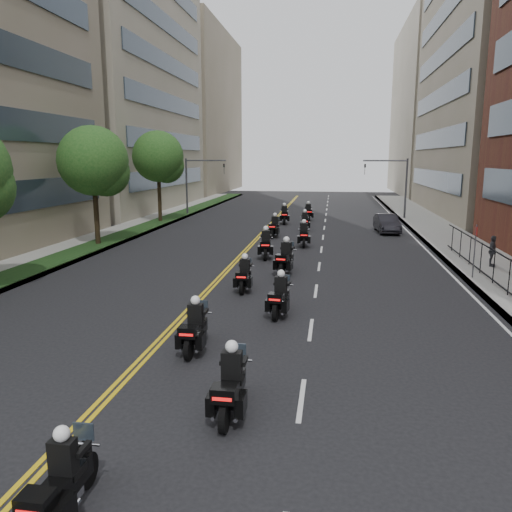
{
  "coord_description": "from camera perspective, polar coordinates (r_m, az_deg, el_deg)",
  "views": [
    {
      "loc": [
        3.79,
        -6.04,
        5.68
      ],
      "look_at": [
        0.65,
        14.52,
        1.56
      ],
      "focal_mm": 35.0,
      "sensor_mm": 36.0,
      "label": 1
    }
  ],
  "objects": [
    {
      "name": "sidewalk_right",
      "position": [
        32.59,
        23.14,
        0.38
      ],
      "size": [
        4.0,
        90.0,
        0.15
      ],
      "primitive_type": "cube",
      "color": "gray",
      "rests_on": "ground"
    },
    {
      "name": "sidewalk_left",
      "position": [
        35.28,
        -18.03,
        1.5
      ],
      "size": [
        4.0,
        90.0,
        0.15
      ],
      "primitive_type": "cube",
      "color": "gray",
      "rests_on": "ground"
    },
    {
      "name": "grass_strip",
      "position": [
        34.91,
        -16.87,
        1.63
      ],
      "size": [
        2.0,
        90.0,
        0.04
      ],
      "primitive_type": "cube",
      "color": "#133413",
      "rests_on": "sidewalk_left"
    },
    {
      "name": "building_right_far",
      "position": [
        86.2,
        21.31,
        15.32
      ],
      "size": [
        15.0,
        28.0,
        26.0
      ],
      "primitive_type": "cube",
      "color": "gray",
      "rests_on": "ground"
    },
    {
      "name": "building_left_mid",
      "position": [
        60.93,
        -17.75,
        21.4
      ],
      "size": [
        16.11,
        28.0,
        34.0
      ],
      "color": "gray",
      "rests_on": "ground"
    },
    {
      "name": "building_left_far",
      "position": [
        88.22,
        -8.66,
        15.82
      ],
      "size": [
        16.0,
        28.0,
        26.0
      ],
      "primitive_type": "cube",
      "color": "#7B735A",
      "rests_on": "ground"
    },
    {
      "name": "street_trees",
      "position": [
        28.77,
        -22.66,
        9.26
      ],
      "size": [
        4.4,
        38.4,
        7.98
      ],
      "color": "#322516",
      "rests_on": "ground"
    },
    {
      "name": "traffic_signal_right",
      "position": [
        48.43,
        15.68,
        8.43
      ],
      "size": [
        4.09,
        0.2,
        5.6
      ],
      "color": "#3F3F44",
      "rests_on": "ground"
    },
    {
      "name": "traffic_signal_left",
      "position": [
        49.9,
        -6.89,
        8.83
      ],
      "size": [
        4.09,
        0.2,
        5.6
      ],
      "color": "#3F3F44",
      "rests_on": "ground"
    },
    {
      "name": "motorcycle_0",
      "position": [
        9.18,
        -21.39,
        -23.15
      ],
      "size": [
        0.48,
        2.1,
        1.55
      ],
      "rotation": [
        0.0,
        0.0,
        -0.0
      ],
      "color": "black",
      "rests_on": "ground"
    },
    {
      "name": "motorcycle_1",
      "position": [
        11.47,
        -2.89,
        -14.69
      ],
      "size": [
        0.53,
        2.31,
        1.71
      ],
      "rotation": [
        0.0,
        0.0,
        0.01
      ],
      "color": "black",
      "rests_on": "ground"
    },
    {
      "name": "motorcycle_2",
      "position": [
        15.06,
        -7.01,
        -8.36
      ],
      "size": [
        0.52,
        2.26,
        1.67
      ],
      "rotation": [
        0.0,
        0.0,
        0.01
      ],
      "color": "black",
      "rests_on": "ground"
    },
    {
      "name": "motorcycle_3",
      "position": [
        18.26,
        2.77,
        -4.77
      ],
      "size": [
        0.64,
        2.27,
        1.67
      ],
      "rotation": [
        0.0,
        0.0,
        -0.11
      ],
      "color": "black",
      "rests_on": "ground"
    },
    {
      "name": "motorcycle_4",
      "position": [
        21.56,
        -1.33,
        -2.32
      ],
      "size": [
        0.51,
        2.2,
        1.62
      ],
      "rotation": [
        0.0,
        0.0,
        0.02
      ],
      "color": "black",
      "rests_on": "ground"
    },
    {
      "name": "motorcycle_5",
      "position": [
        24.73,
        3.39,
        -0.37
      ],
      "size": [
        0.76,
        2.5,
        1.85
      ],
      "rotation": [
        0.0,
        0.0,
        -0.14
      ],
      "color": "black",
      "rests_on": "ground"
    },
    {
      "name": "motorcycle_6",
      "position": [
        28.56,
        1.13,
        1.21
      ],
      "size": [
        0.71,
        2.51,
        1.85
      ],
      "rotation": [
        0.0,
        0.0,
        0.1
      ],
      "color": "black",
      "rests_on": "ground"
    },
    {
      "name": "motorcycle_7",
      "position": [
        32.5,
        5.48,
        2.32
      ],
      "size": [
        0.61,
        2.39,
        1.76
      ],
      "rotation": [
        0.0,
        0.0,
        0.07
      ],
      "color": "black",
      "rests_on": "ground"
    },
    {
      "name": "motorcycle_8",
      "position": [
        36.21,
        2.13,
        3.27
      ],
      "size": [
        0.62,
        2.38,
        1.76
      ],
      "rotation": [
        0.0,
        0.0,
        -0.07
      ],
      "color": "black",
      "rests_on": "ground"
    },
    {
      "name": "motorcycle_9",
      "position": [
        39.73,
        5.6,
        3.88
      ],
      "size": [
        0.62,
        2.26,
        1.67
      ],
      "rotation": [
        0.0,
        0.0,
        0.1
      ],
      "color": "black",
      "rests_on": "ground"
    },
    {
      "name": "motorcycle_10",
      "position": [
        43.58,
        3.25,
        4.64
      ],
      "size": [
        0.72,
        2.46,
        1.82
      ],
      "rotation": [
        0.0,
        0.0,
        0.12
      ],
      "color": "black",
      "rests_on": "ground"
    },
    {
      "name": "motorcycle_11",
      "position": [
        46.34,
        6.0,
        4.94
      ],
      "size": [
        0.71,
        2.35,
        1.74
      ],
      "rotation": [
        0.0,
        0.0,
        0.13
      ],
      "color": "black",
      "rests_on": "ground"
    },
    {
      "name": "parked_sedan",
      "position": [
        39.75,
        14.73,
        3.63
      ],
      "size": [
        1.83,
        4.36,
        1.4
      ],
      "primitive_type": "imported",
      "rotation": [
        0.0,
        0.0,
        0.08
      ],
      "color": "black",
      "rests_on": "ground"
    },
    {
      "name": "pedestrian_c",
      "position": [
        28.38,
        25.4,
        0.52
      ],
      "size": [
        0.67,
        1.02,
        1.6
      ],
      "primitive_type": "imported",
      "rotation": [
        0.0,
        0.0,
        1.25
      ],
      "color": "#3F4147",
      "rests_on": "sidewalk_right"
    }
  ]
}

